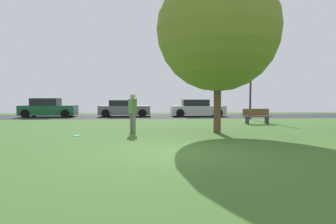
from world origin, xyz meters
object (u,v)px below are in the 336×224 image
(frisbee_disc, at_px, (77,136))
(parked_car_silver, at_px, (197,109))
(person_thrower, at_px, (133,111))
(parked_car_green, at_px, (48,108))
(parked_car_grey, at_px, (124,109))
(street_lamp_post, at_px, (250,88))
(park_bench, at_px, (257,116))
(oak_tree_right, at_px, (218,30))

(frisbee_disc, height_order, parked_car_silver, parked_car_silver)
(person_thrower, relative_size, parked_car_green, 0.41)
(parked_car_grey, distance_m, street_lamp_post, 10.18)
(parked_car_grey, xyz_separation_m, street_lamp_post, (9.30, -3.80, 1.62))
(person_thrower, distance_m, parked_car_green, 13.30)
(park_bench, distance_m, street_lamp_post, 4.15)
(frisbee_disc, bearing_deg, parked_car_silver, 59.61)
(parked_car_green, distance_m, street_lamp_post, 15.89)
(oak_tree_right, bearing_deg, person_thrower, 174.90)
(oak_tree_right, distance_m, parked_car_green, 16.38)
(street_lamp_post, bearing_deg, frisbee_disc, -140.83)
(parked_car_grey, relative_size, street_lamp_post, 0.93)
(parked_car_grey, bearing_deg, person_thrower, -83.81)
(park_bench, bearing_deg, street_lamp_post, -104.07)
(oak_tree_right, distance_m, frisbee_disc, 7.55)
(parked_car_grey, relative_size, park_bench, 2.61)
(frisbee_disc, relative_size, street_lamp_post, 0.06)
(person_thrower, relative_size, frisbee_disc, 6.53)
(person_thrower, distance_m, park_bench, 8.16)
(street_lamp_post, bearing_deg, parked_car_silver, 131.21)
(oak_tree_right, distance_m, street_lamp_post, 9.23)
(person_thrower, xyz_separation_m, parked_car_green, (-7.31, 11.10, -0.30))
(oak_tree_right, relative_size, street_lamp_post, 1.61)
(oak_tree_right, distance_m, parked_car_grey, 13.25)
(parked_car_silver, bearing_deg, parked_car_green, -179.63)
(parked_car_green, xyz_separation_m, parked_car_grey, (6.09, 0.19, -0.06))
(person_thrower, relative_size, parked_car_grey, 0.42)
(parked_car_grey, height_order, parked_car_silver, parked_car_silver)
(person_thrower, bearing_deg, parked_car_grey, -131.45)
(parked_car_grey, height_order, park_bench, parked_car_grey)
(parked_car_silver, height_order, park_bench, parked_car_silver)
(oak_tree_right, relative_size, parked_car_grey, 1.73)
(frisbee_disc, bearing_deg, person_thrower, 22.37)
(oak_tree_right, height_order, street_lamp_post, oak_tree_right)
(parked_car_grey, bearing_deg, street_lamp_post, -22.24)
(person_thrower, bearing_deg, frisbee_disc, -25.27)
(parked_car_silver, relative_size, park_bench, 2.81)
(parked_car_silver, height_order, street_lamp_post, street_lamp_post)
(parked_car_grey, distance_m, parked_car_silver, 6.07)
(oak_tree_right, xyz_separation_m, parked_car_green, (-11.07, 11.44, -3.86))
(parked_car_silver, distance_m, street_lamp_post, 5.16)
(parked_car_silver, xyz_separation_m, street_lamp_post, (3.23, -3.69, 1.61))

